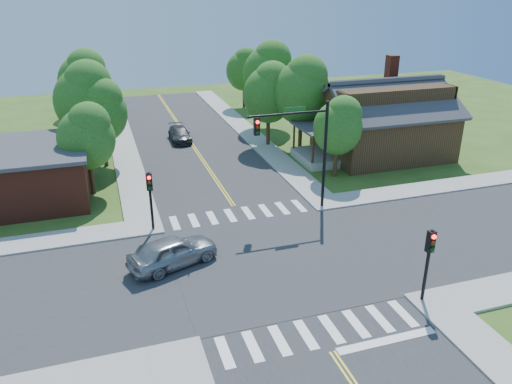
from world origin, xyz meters
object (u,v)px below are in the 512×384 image
object	(u,v)px
signal_mast_ne	(301,140)
signal_pole_se	(429,253)
car_silver	(173,252)
signal_pole_nw	(150,191)
car_dgrey	(180,135)
house_ne	(383,117)

from	to	relation	value
signal_mast_ne	signal_pole_se	world-z (taller)	signal_mast_ne
car_silver	signal_pole_nw	bearing A→B (deg)	-12.66
car_dgrey	signal_mast_ne	bearing A→B (deg)	-74.10
car_dgrey	signal_pole_se	bearing A→B (deg)	-76.52
car_silver	car_dgrey	distance (m)	22.60
signal_pole_nw	car_dgrey	distance (m)	18.60
signal_mast_ne	signal_pole_nw	bearing A→B (deg)	-179.93
signal_pole_se	car_dgrey	bearing A→B (deg)	102.51
signal_pole_se	car_silver	xyz separation A→B (m)	(-10.67, 6.86, -1.84)
signal_pole_se	car_dgrey	distance (m)	29.84
house_ne	car_dgrey	size ratio (longest dim) A/B	2.92
signal_mast_ne	car_silver	bearing A→B (deg)	-154.17
signal_mast_ne	car_dgrey	world-z (taller)	signal_mast_ne
signal_pole_nw	house_ne	world-z (taller)	house_ne
signal_pole_nw	car_dgrey	size ratio (longest dim) A/B	0.85
signal_pole_se	house_ne	world-z (taller)	house_ne
signal_mast_ne	house_ne	world-z (taller)	signal_mast_ne
signal_mast_ne	house_ne	xyz separation A→B (m)	(11.19, 8.65, -1.52)
car_silver	car_dgrey	xyz separation A→B (m)	(4.22, 22.20, -0.18)
signal_mast_ne	house_ne	distance (m)	14.23
signal_pole_nw	house_ne	bearing A→B (deg)	22.69
signal_mast_ne	signal_pole_nw	xyz separation A→B (m)	(-9.51, -0.01, -2.19)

